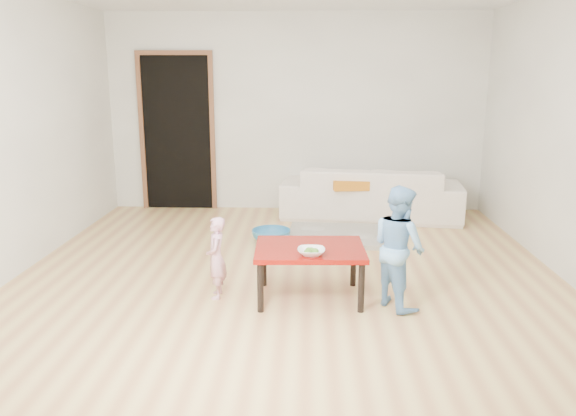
# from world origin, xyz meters

# --- Properties ---
(floor) EXTENTS (5.00, 5.00, 0.01)m
(floor) POSITION_xyz_m (0.00, 0.00, 0.00)
(floor) COLOR tan
(floor) RESTS_ON ground
(back_wall) EXTENTS (5.00, 0.02, 2.60)m
(back_wall) POSITION_xyz_m (0.00, 2.50, 1.30)
(back_wall) COLOR white
(back_wall) RESTS_ON floor
(left_wall) EXTENTS (0.02, 5.00, 2.60)m
(left_wall) POSITION_xyz_m (-2.50, 0.00, 1.30)
(left_wall) COLOR white
(left_wall) RESTS_ON floor
(right_wall) EXTENTS (0.02, 5.00, 2.60)m
(right_wall) POSITION_xyz_m (2.50, 0.00, 1.30)
(right_wall) COLOR white
(right_wall) RESTS_ON floor
(doorway) EXTENTS (1.02, 0.08, 2.11)m
(doorway) POSITION_xyz_m (-1.60, 2.48, 1.02)
(doorway) COLOR brown
(doorway) RESTS_ON back_wall
(sofa) EXTENTS (2.35, 1.15, 0.66)m
(sofa) POSITION_xyz_m (0.98, 2.05, 0.33)
(sofa) COLOR white
(sofa) RESTS_ON floor
(cushion) EXTENTS (0.47, 0.43, 0.12)m
(cushion) POSITION_xyz_m (0.68, 1.77, 0.49)
(cushion) COLOR orange
(cushion) RESTS_ON sofa
(red_table) EXTENTS (0.91, 0.69, 0.44)m
(red_table) POSITION_xyz_m (0.20, -0.69, 0.22)
(red_table) COLOR maroon
(red_table) RESTS_ON floor
(bowl) EXTENTS (0.21, 0.21, 0.05)m
(bowl) POSITION_xyz_m (0.21, -0.89, 0.47)
(bowl) COLOR white
(bowl) RESTS_ON red_table
(broccoli) EXTENTS (0.12, 0.12, 0.06)m
(broccoli) POSITION_xyz_m (0.21, -0.89, 0.47)
(broccoli) COLOR #2D5919
(broccoli) RESTS_ON red_table
(child_pink) EXTENTS (0.19, 0.26, 0.68)m
(child_pink) POSITION_xyz_m (-0.57, -0.69, 0.34)
(child_pink) COLOR #D15F88
(child_pink) RESTS_ON floor
(child_blue) EXTENTS (0.56, 0.60, 0.98)m
(child_blue) POSITION_xyz_m (0.90, -0.81, 0.49)
(child_blue) COLOR #6BB5F8
(child_blue) RESTS_ON floor
(basin) EXTENTS (0.43, 0.43, 0.13)m
(basin) POSITION_xyz_m (-0.23, 0.90, 0.07)
(basin) COLOR teal
(basin) RESTS_ON floor
(blanket) EXTENTS (1.12, 0.95, 0.05)m
(blanket) POSITION_xyz_m (0.49, 1.08, 0.03)
(blanket) COLOR gray
(blanket) RESTS_ON floor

